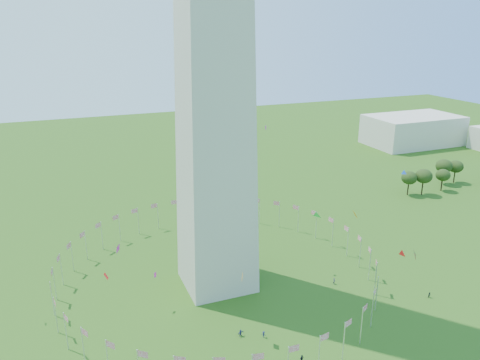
% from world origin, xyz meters
% --- Properties ---
extents(flag_ring, '(80.24, 80.24, 9.00)m').
position_xyz_m(flag_ring, '(-0.00, 50.00, 4.50)').
color(flag_ring, silver).
rests_on(flag_ring, ground).
extents(gov_building_east_a, '(50.00, 30.00, 16.00)m').
position_xyz_m(gov_building_east_a, '(150.00, 150.00, 8.00)').
color(gov_building_east_a, beige).
rests_on(gov_building_east_a, ground).
extents(kites_aloft, '(107.08, 73.20, 35.01)m').
position_xyz_m(kites_aloft, '(14.47, 24.18, 19.58)').
color(kites_aloft, green).
rests_on(kites_aloft, ground).
extents(tree_line_east, '(53.42, 15.63, 10.59)m').
position_xyz_m(tree_line_east, '(113.92, 85.51, 4.89)').
color(tree_line_east, '#2B4316').
rests_on(tree_line_east, ground).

